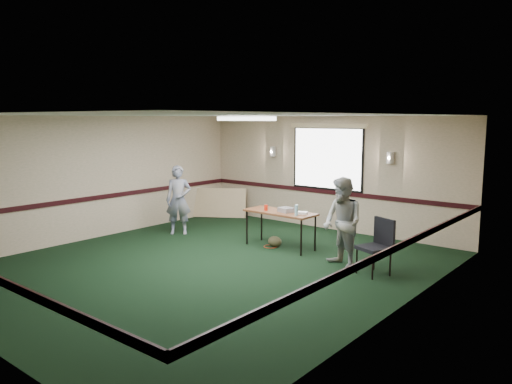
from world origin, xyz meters
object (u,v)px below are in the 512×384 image
Objects in this scene: conference_chair at (378,242)px; person_right at (343,223)px; folding_table at (280,214)px; projector at (286,210)px; person_left at (179,200)px.

conference_chair is 0.59× the size of person_right.
person_right is (1.67, -0.41, 0.11)m from folding_table.
folding_table is at bearing -162.62° from projector.
person_right reaches higher than person_left.
conference_chair is 0.61× the size of person_left.
conference_chair is at bearing 29.83° from person_right.
folding_table is at bearing -167.54° from conference_chair.
person_left is (-2.69, -0.48, -0.01)m from projector.
projector is at bearing -168.23° from conference_chair.
projector is at bearing 3.67° from folding_table.
person_left is (-2.55, -0.47, 0.09)m from folding_table.
person_left is 4.23m from person_right.
projector is 1.59m from person_right.
folding_table is 5.45× the size of projector.
person_left is at bearing -168.48° from folding_table.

